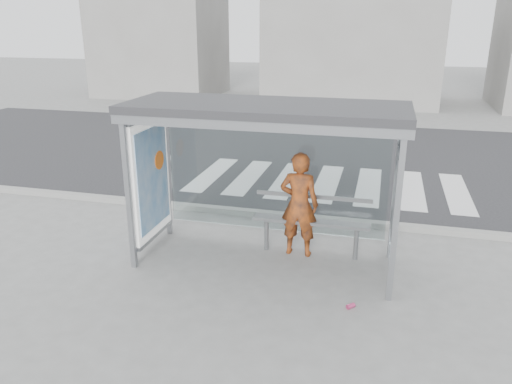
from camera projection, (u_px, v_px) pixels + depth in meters
ground at (264, 262)px, 8.27m from camera, size 80.00×80.00×0.00m
road at (320, 156)px, 14.67m from camera, size 30.00×10.00×0.01m
curb at (287, 216)px, 10.03m from camera, size 30.00×0.18×0.12m
crosswalk at (327, 183)px, 12.27m from camera, size 6.55×3.00×0.00m
bus_shelter at (243, 143)px, 7.77m from camera, size 4.25×1.65×2.62m
building_left at (160, 36)px, 26.13m from camera, size 6.00×5.00×6.00m
building_center at (353, 49)px, 23.93m from camera, size 8.00×5.00×5.00m
person at (299, 204)px, 8.27m from camera, size 0.67×0.45×1.79m
bench at (311, 221)px, 8.37m from camera, size 1.96×0.33×1.01m
soda_can at (351, 306)px, 6.92m from camera, size 0.13×0.14×0.07m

